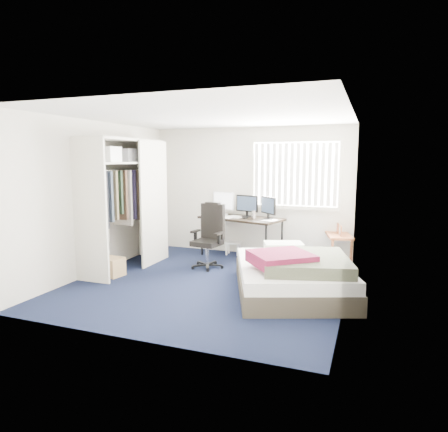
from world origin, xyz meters
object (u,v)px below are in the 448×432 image
desk (242,216)px  office_chair (209,242)px  nightstand (339,238)px  bed (292,273)px

desk → office_chair: size_ratio=1.51×
office_chair → desk: bearing=71.3°
nightstand → bed: 1.94m
office_chair → bed: size_ratio=0.48×
bed → office_chair: bearing=152.0°
desk → nightstand: 1.83m
nightstand → bed: (-0.47, -1.87, -0.20)m
desk → office_chair: bearing=-108.7°
desk → office_chair: 1.03m
desk → office_chair: desk is taller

